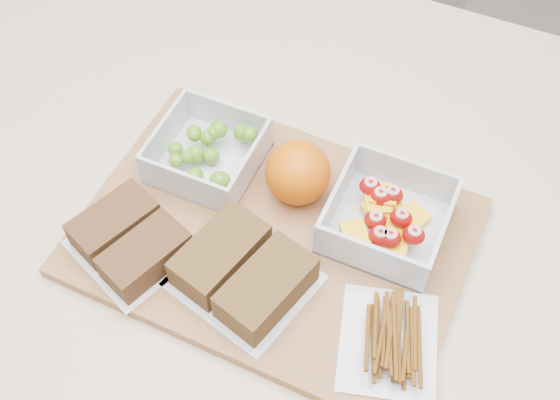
# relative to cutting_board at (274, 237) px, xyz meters

# --- Properties ---
(counter) EXTENTS (1.20, 0.90, 0.90)m
(counter) POSITION_rel_cutting_board_xyz_m (-0.03, 0.02, -0.46)
(counter) COLOR beige
(counter) RESTS_ON ground
(cutting_board) EXTENTS (0.43, 0.31, 0.02)m
(cutting_board) POSITION_rel_cutting_board_xyz_m (0.00, 0.00, 0.00)
(cutting_board) COLOR #99683F
(cutting_board) RESTS_ON counter
(grape_container) EXTENTS (0.12, 0.12, 0.05)m
(grape_container) POSITION_rel_cutting_board_xyz_m (-0.11, 0.06, 0.03)
(grape_container) COLOR silver
(grape_container) RESTS_ON cutting_board
(fruit_container) EXTENTS (0.13, 0.13, 0.05)m
(fruit_container) POSITION_rel_cutting_board_xyz_m (0.11, 0.06, 0.03)
(fruit_container) COLOR silver
(fruit_container) RESTS_ON cutting_board
(orange) EXTENTS (0.07, 0.07, 0.07)m
(orange) POSITION_rel_cutting_board_xyz_m (0.00, 0.06, 0.05)
(orange) COLOR #DB5C05
(orange) RESTS_ON cutting_board
(sandwich_bag_left) EXTENTS (0.15, 0.14, 0.04)m
(sandwich_bag_left) POSITION_rel_cutting_board_xyz_m (-0.13, -0.08, 0.03)
(sandwich_bag_left) COLOR silver
(sandwich_bag_left) RESTS_ON cutting_board
(sandwich_bag_center) EXTENTS (0.16, 0.15, 0.04)m
(sandwich_bag_center) POSITION_rel_cutting_board_xyz_m (-0.00, -0.07, 0.03)
(sandwich_bag_center) COLOR silver
(sandwich_bag_center) RESTS_ON cutting_board
(pretzel_bag) EXTENTS (0.13, 0.14, 0.03)m
(pretzel_bag) POSITION_rel_cutting_board_xyz_m (0.16, -0.07, 0.02)
(pretzel_bag) COLOR silver
(pretzel_bag) RESTS_ON cutting_board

